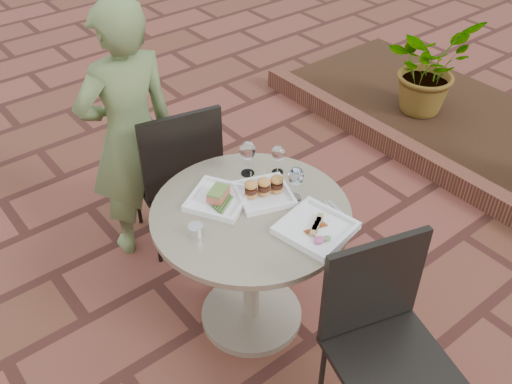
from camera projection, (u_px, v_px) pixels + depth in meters
ground at (260, 292)px, 3.12m from camera, size 60.00×60.00×0.00m
cafe_table at (251, 250)px, 2.69m from camera, size 0.90×0.90×0.73m
chair_far at (178, 167)px, 3.10m from camera, size 0.52×0.52×0.93m
chair_near at (382, 329)px, 2.25m from camera, size 0.55×0.55×0.93m
diner at (130, 135)px, 2.99m from camera, size 0.55×0.37×1.48m
plate_salmon at (219, 198)px, 2.57m from camera, size 0.34×0.34×0.07m
plate_sliders at (264, 190)px, 2.59m from camera, size 0.31×0.31×0.15m
plate_tuna at (316, 228)px, 2.42m from camera, size 0.33×0.33×0.03m
wine_glass_right at (296, 177)px, 2.53m from camera, size 0.07×0.07×0.17m
wine_glass_mid at (247, 151)px, 2.67m from camera, size 0.08×0.08×0.18m
wine_glass_far at (278, 154)px, 2.69m from camera, size 0.07×0.07×0.15m
steel_ramekin at (196, 230)px, 2.40m from camera, size 0.08×0.08×0.05m
cutlery_set at (337, 216)px, 2.50m from camera, size 0.15×0.25×0.00m
planter_curb at (409, 153)px, 4.04m from camera, size 0.12×3.00×0.15m
mulch_bed at (467, 126)px, 4.41m from camera, size 1.30×3.00×0.06m
potted_plant_a at (428, 66)px, 4.33m from camera, size 0.68×0.60×0.73m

